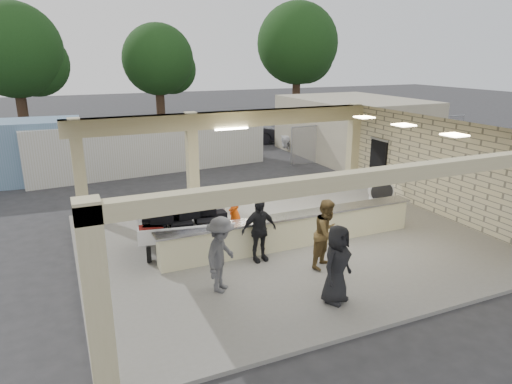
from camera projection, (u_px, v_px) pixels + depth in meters
name	position (u px, v px, depth m)	size (l,w,h in m)	color
ground	(285.00, 242.00, 14.06)	(120.00, 120.00, 0.00)	#2B2B2E
pavilion	(282.00, 194.00, 14.33)	(12.01, 10.00, 3.55)	slate
baggage_counter	(293.00, 230.00, 13.45)	(8.20, 0.58, 0.98)	beige
luggage_cart	(183.00, 222.00, 13.07)	(2.88, 2.06, 1.54)	white
drum_fan	(381.00, 191.00, 17.13)	(0.95, 0.67, 1.01)	white
baggage_handler	(235.00, 212.00, 14.04)	(0.58, 0.32, 1.60)	#F7540D
passenger_a	(327.00, 234.00, 12.00)	(0.91, 0.40, 1.87)	brown
passenger_b	(259.00, 230.00, 12.37)	(1.04, 0.38, 1.77)	black
passenger_c	(221.00, 255.00, 10.75)	(1.20, 0.42, 1.86)	#505156
passenger_d	(337.00, 264.00, 10.28)	(0.90, 0.37, 1.85)	black
car_white_a	(319.00, 138.00, 27.88)	(2.13, 4.50, 1.29)	white
car_white_b	(377.00, 131.00, 30.30)	(1.68, 4.50, 1.42)	white
car_dark	(242.00, 132.00, 29.50)	(1.66, 4.70, 1.57)	black
container_white	(150.00, 145.00, 22.61)	(11.62, 2.32, 2.52)	silver
fence	(385.00, 137.00, 25.90)	(12.06, 0.06, 2.03)	gray
tree_left	(20.00, 54.00, 30.62)	(6.60, 6.30, 9.00)	#382619
tree_mid	(162.00, 62.00, 36.43)	(6.00, 5.60, 8.00)	#382619
tree_right	(300.00, 47.00, 39.84)	(7.20, 7.00, 10.00)	#382619
adjacent_building	(353.00, 127.00, 26.03)	(6.00, 8.00, 3.20)	#B2A88D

